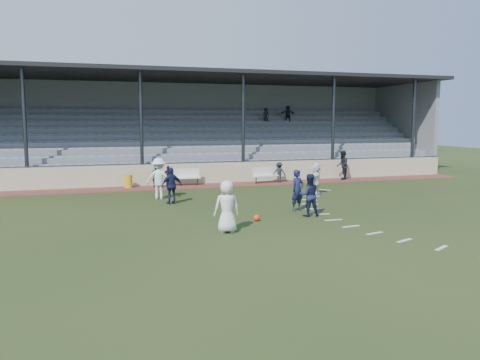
% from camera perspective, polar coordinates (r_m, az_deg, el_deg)
% --- Properties ---
extents(ground, '(90.00, 90.00, 0.00)m').
position_cam_1_polar(ground, '(16.54, 2.55, -5.50)').
color(ground, '#273515').
rests_on(ground, ground).
extents(cinder_track, '(34.00, 2.00, 0.02)m').
position_cam_1_polar(cinder_track, '(26.51, -5.07, -0.72)').
color(cinder_track, brown).
rests_on(cinder_track, ground).
extents(retaining_wall, '(34.00, 0.18, 1.20)m').
position_cam_1_polar(retaining_wall, '(27.46, -5.54, 0.79)').
color(retaining_wall, '#C2B995').
rests_on(retaining_wall, ground).
extents(bench_left, '(2.00, 0.46, 0.95)m').
position_cam_1_polar(bench_left, '(26.66, -7.05, 0.54)').
color(bench_left, silver).
rests_on(bench_left, cinder_track).
extents(bench_right, '(2.04, 0.85, 0.95)m').
position_cam_1_polar(bench_right, '(27.72, 3.41, 0.83)').
color(bench_right, silver).
rests_on(bench_right, cinder_track).
extents(trash_bin, '(0.44, 0.44, 0.71)m').
position_cam_1_polar(trash_bin, '(26.29, -13.45, -0.16)').
color(trash_bin, gold).
rests_on(trash_bin, cinder_track).
extents(football, '(0.24, 0.24, 0.24)m').
position_cam_1_polar(football, '(17.16, 2.04, -4.63)').
color(football, '#EA3C0D').
rests_on(football, ground).
extents(player_white_lead, '(0.84, 0.55, 1.72)m').
position_cam_1_polar(player_white_lead, '(15.28, -1.62, -3.26)').
color(player_white_lead, white).
rests_on(player_white_lead, ground).
extents(player_navy_lead, '(0.71, 0.58, 1.68)m').
position_cam_1_polar(player_navy_lead, '(19.14, 7.02, -1.26)').
color(player_navy_lead, '#151A3C').
rests_on(player_navy_lead, ground).
extents(player_navy_mid, '(0.87, 0.71, 1.64)m').
position_cam_1_polar(player_navy_mid, '(18.11, 8.40, -1.83)').
color(player_navy_mid, '#151A3C').
rests_on(player_navy_mid, ground).
extents(player_white_wing, '(1.40, 1.05, 1.93)m').
position_cam_1_polar(player_white_wing, '(22.22, -9.85, 0.18)').
color(player_white_wing, white).
rests_on(player_white_wing, ground).
extents(player_navy_wing, '(1.02, 0.60, 1.62)m').
position_cam_1_polar(player_navy_wing, '(20.80, -8.33, -0.69)').
color(player_navy_wing, '#151A3C').
rests_on(player_navy_wing, ground).
extents(player_white_back, '(1.39, 1.42, 1.63)m').
position_cam_1_polar(player_white_back, '(23.39, 9.23, 0.16)').
color(player_white_back, white).
rests_on(player_white_back, ground).
extents(official, '(1.05, 1.11, 1.82)m').
position_cam_1_polar(official, '(29.85, 12.36, 1.80)').
color(official, black).
rests_on(official, cinder_track).
extents(sub_left_near, '(0.53, 0.43, 1.25)m').
position_cam_1_polar(sub_left_near, '(25.90, -10.21, 0.43)').
color(sub_left_near, black).
rests_on(sub_left_near, cinder_track).
extents(sub_left_far, '(0.74, 0.47, 1.17)m').
position_cam_1_polar(sub_left_far, '(26.17, -8.71, 0.44)').
color(sub_left_far, black).
rests_on(sub_left_far, cinder_track).
extents(sub_right, '(0.89, 0.70, 1.20)m').
position_cam_1_polar(sub_right, '(27.90, 4.80, 0.94)').
color(sub_right, black).
rests_on(sub_right, cinder_track).
extents(grandstand, '(34.60, 9.00, 6.61)m').
position_cam_1_polar(grandstand, '(31.96, -7.25, 4.53)').
color(grandstand, gray).
rests_on(grandstand, ground).
extents(penalty_arc, '(3.89, 14.63, 0.01)m').
position_cam_1_polar(penalty_arc, '(18.31, 14.83, -4.48)').
color(penalty_arc, silver).
rests_on(penalty_arc, ground).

